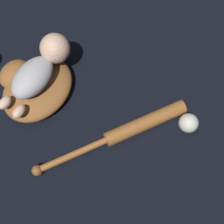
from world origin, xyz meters
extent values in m
plane|color=black|center=(0.00, 0.00, 0.00)|extent=(6.00, 6.00, 0.00)
ellipsoid|color=#935B2D|center=(0.05, 0.01, 0.04)|extent=(0.37, 0.33, 0.08)
ellipsoid|color=#935B2D|center=(0.09, 0.12, 0.04)|extent=(0.17, 0.15, 0.08)
ellipsoid|color=#B2B2B7|center=(0.05, 0.01, 0.13)|extent=(0.22, 0.17, 0.09)
sphere|color=beige|center=(0.18, -0.03, 0.14)|extent=(0.11, 0.11, 0.11)
ellipsoid|color=beige|center=(-0.06, 0.08, 0.10)|extent=(0.07, 0.05, 0.04)
ellipsoid|color=beige|center=(-0.08, 0.02, 0.10)|extent=(0.07, 0.05, 0.04)
cylinder|color=#9E602D|center=(0.01, -0.42, 0.03)|extent=(0.24, 0.29, 0.05)
cylinder|color=#9E602D|center=(-0.17, -0.19, 0.03)|extent=(0.18, 0.22, 0.02)
sphere|color=brown|center=(-0.25, -0.09, 0.03)|extent=(0.04, 0.04, 0.04)
sphere|color=silver|center=(0.05, -0.58, 0.04)|extent=(0.07, 0.07, 0.07)
camera|label=1|loc=(-0.43, -0.40, 1.11)|focal=50.00mm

